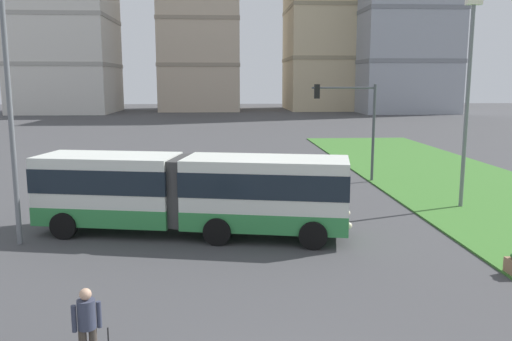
{
  "coord_description": "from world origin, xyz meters",
  "views": [
    {
      "loc": [
        -1.15,
        -7.88,
        5.78
      ],
      "look_at": [
        0.17,
        13.26,
        2.2
      ],
      "focal_mm": 37.15,
      "sensor_mm": 36.0,
      "label": 1
    }
  ],
  "objects_px": {
    "pedestrian_crossing": "(87,323)",
    "apartment_tower_westcentre": "(199,2)",
    "car_white_van": "(128,181)",
    "articulated_bus": "(191,192)",
    "streetlight_left": "(9,91)",
    "streetlight_median": "(468,97)",
    "traffic_light_far_right": "(353,115)"
  },
  "relations": [
    {
      "from": "pedestrian_crossing",
      "to": "apartment_tower_westcentre",
      "type": "xyz_separation_m",
      "value": [
        -1.71,
        98.8,
        20.21
      ]
    },
    {
      "from": "car_white_van",
      "to": "apartment_tower_westcentre",
      "type": "height_order",
      "value": "apartment_tower_westcentre"
    },
    {
      "from": "articulated_bus",
      "to": "pedestrian_crossing",
      "type": "height_order",
      "value": "articulated_bus"
    },
    {
      "from": "streetlight_left",
      "to": "streetlight_median",
      "type": "distance_m",
      "value": 18.8
    },
    {
      "from": "articulated_bus",
      "to": "traffic_light_far_right",
      "type": "xyz_separation_m",
      "value": [
        8.62,
        10.18,
        2.23
      ]
    },
    {
      "from": "articulated_bus",
      "to": "apartment_tower_westcentre",
      "type": "xyz_separation_m",
      "value": [
        -3.25,
        89.2,
        19.56
      ]
    },
    {
      "from": "pedestrian_crossing",
      "to": "streetlight_left",
      "type": "xyz_separation_m",
      "value": [
        -4.59,
        8.76,
        4.44
      ]
    },
    {
      "from": "streetlight_left",
      "to": "apartment_tower_westcentre",
      "type": "height_order",
      "value": "apartment_tower_westcentre"
    },
    {
      "from": "articulated_bus",
      "to": "pedestrian_crossing",
      "type": "xyz_separation_m",
      "value": [
        -1.54,
        -9.6,
        -0.65
      ]
    },
    {
      "from": "car_white_van",
      "to": "apartment_tower_westcentre",
      "type": "xyz_separation_m",
      "value": [
        0.42,
        82.02,
        20.46
      ]
    },
    {
      "from": "articulated_bus",
      "to": "car_white_van",
      "type": "distance_m",
      "value": 8.12
    },
    {
      "from": "articulated_bus",
      "to": "streetlight_median",
      "type": "height_order",
      "value": "streetlight_median"
    },
    {
      "from": "pedestrian_crossing",
      "to": "traffic_light_far_right",
      "type": "height_order",
      "value": "traffic_light_far_right"
    },
    {
      "from": "apartment_tower_westcentre",
      "to": "articulated_bus",
      "type": "bearing_deg",
      "value": -87.91
    },
    {
      "from": "pedestrian_crossing",
      "to": "streetlight_median",
      "type": "xyz_separation_m",
      "value": [
        13.69,
        13.13,
        4.07
      ]
    },
    {
      "from": "apartment_tower_westcentre",
      "to": "pedestrian_crossing",
      "type": "bearing_deg",
      "value": -89.01
    },
    {
      "from": "articulated_bus",
      "to": "apartment_tower_westcentre",
      "type": "bearing_deg",
      "value": 92.09
    },
    {
      "from": "articulated_bus",
      "to": "traffic_light_far_right",
      "type": "relative_size",
      "value": 2.15
    },
    {
      "from": "streetlight_median",
      "to": "car_white_van",
      "type": "bearing_deg",
      "value": 166.99
    },
    {
      "from": "articulated_bus",
      "to": "traffic_light_far_right",
      "type": "distance_m",
      "value": 13.52
    },
    {
      "from": "traffic_light_far_right",
      "to": "streetlight_median",
      "type": "xyz_separation_m",
      "value": [
        3.54,
        -6.65,
        1.19
      ]
    },
    {
      "from": "car_white_van",
      "to": "streetlight_left",
      "type": "bearing_deg",
      "value": -107.05
    },
    {
      "from": "traffic_light_far_right",
      "to": "apartment_tower_westcentre",
      "type": "xyz_separation_m",
      "value": [
        -11.87,
        79.02,
        17.33
      ]
    },
    {
      "from": "car_white_van",
      "to": "streetlight_left",
      "type": "height_order",
      "value": "streetlight_left"
    },
    {
      "from": "streetlight_median",
      "to": "apartment_tower_westcentre",
      "type": "relative_size",
      "value": 0.22
    },
    {
      "from": "pedestrian_crossing",
      "to": "apartment_tower_westcentre",
      "type": "bearing_deg",
      "value": 90.99
    },
    {
      "from": "car_white_van",
      "to": "streetlight_left",
      "type": "xyz_separation_m",
      "value": [
        -2.46,
        -8.02,
        4.69
      ]
    },
    {
      "from": "pedestrian_crossing",
      "to": "streetlight_left",
      "type": "relative_size",
      "value": 0.17
    },
    {
      "from": "pedestrian_crossing",
      "to": "streetlight_median",
      "type": "height_order",
      "value": "streetlight_median"
    },
    {
      "from": "articulated_bus",
      "to": "streetlight_left",
      "type": "relative_size",
      "value": 1.21
    },
    {
      "from": "streetlight_left",
      "to": "articulated_bus",
      "type": "bearing_deg",
      "value": 7.78
    },
    {
      "from": "traffic_light_far_right",
      "to": "streetlight_median",
      "type": "bearing_deg",
      "value": -62.01
    }
  ]
}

